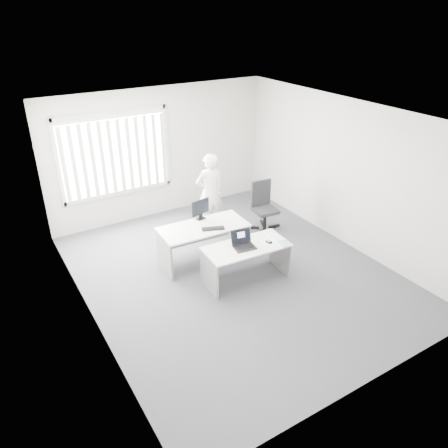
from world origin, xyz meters
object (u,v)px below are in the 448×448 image
office_chair (264,215)px  person (210,192)px  laptop (245,241)px  monitor (200,209)px  desk_far (204,236)px  desk_near (246,255)px

office_chair → person: person is taller
laptop → monitor: size_ratio=0.92×
office_chair → monitor: monitor is taller
desk_far → monitor: size_ratio=4.20×
desk_near → desk_far: (-0.33, 0.90, 0.05)m
desk_near → laptop: laptop is taller
office_chair → laptop: 2.05m
desk_near → office_chair: bearing=48.3°
desk_near → office_chair: 1.93m
person → monitor: bearing=56.0°
desk_near → laptop: (-0.06, -0.04, 0.32)m
person → monitor: size_ratio=4.29×
desk_near → laptop: 0.33m
desk_far → office_chair: 1.76m
office_chair → person: bearing=153.3°
office_chair → desk_near: bearing=-128.6°
office_chair → laptop: (-1.43, -1.40, 0.47)m
desk_near → desk_far: desk_far is taller
laptop → monitor: monitor is taller
desk_far → laptop: (0.27, -0.94, 0.28)m
desk_near → laptop: size_ratio=4.18×
desk_far → desk_near: bearing=-67.2°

